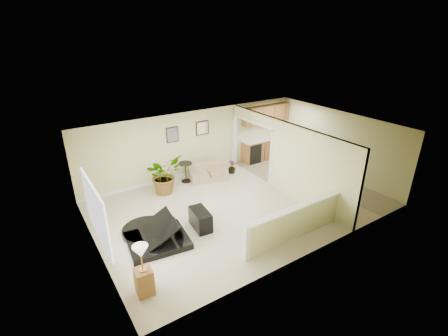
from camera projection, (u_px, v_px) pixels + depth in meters
floor at (241, 204)px, 10.63m from camera, size 9.00×9.00×0.00m
back_wall at (196, 143)px, 12.43m from camera, size 9.00×0.04×2.50m
front_wall at (314, 212)px, 7.83m from camera, size 9.00×0.04×2.50m
left_wall at (92, 210)px, 7.88m from camera, size 0.04×6.00×2.50m
right_wall at (337, 143)px, 12.38m from camera, size 0.04×6.00×2.50m
ceiling at (242, 131)px, 9.62m from camera, size 9.00×6.00×0.04m
kitchen_vinyl at (308, 181)px, 12.20m from camera, size 2.70×6.00×0.01m
interior_partition at (279, 156)px, 11.23m from camera, size 0.18×5.99×2.50m
pony_half_wall at (294, 223)px, 8.70m from camera, size 3.42×0.22×1.00m
left_window at (96, 212)px, 7.42m from camera, size 0.05×2.15×1.45m
wall_art_left at (172, 135)px, 11.73m from camera, size 0.48×0.04×0.58m
wall_mirror at (202, 128)px, 12.33m from camera, size 0.55×0.04×0.55m
kitchen_cabinets at (264, 140)px, 13.97m from camera, size 2.36×0.65×2.33m
piano at (152, 221)px, 8.57m from camera, size 1.97×2.03×1.49m
piano_bench at (200, 219)px, 9.29m from camera, size 0.51×0.88×0.56m
loveseat at (207, 171)px, 12.30m from camera, size 1.57×1.11×0.79m
accent_table at (186, 170)px, 12.00m from camera, size 0.52×0.52×0.75m
palm_plant at (164, 175)px, 11.17m from camera, size 1.52×1.44×1.33m
small_plant at (232, 168)px, 12.82m from camera, size 0.34×0.34×0.51m
lamp_stand at (143, 274)px, 6.89m from camera, size 0.39×0.39×1.24m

